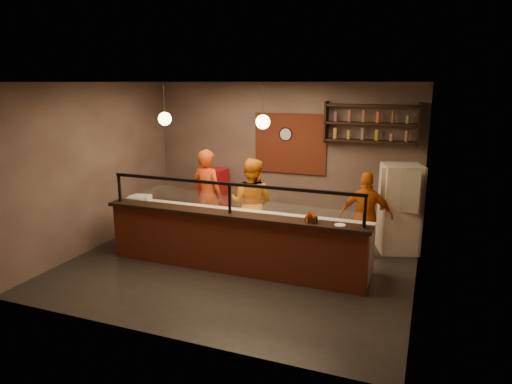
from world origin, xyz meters
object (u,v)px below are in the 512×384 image
at_px(red_cooler, 214,196).
at_px(cook_left, 208,195).
at_px(cook_right, 366,216).
at_px(condiment_caddy, 311,219).
at_px(cook_mid, 251,203).
at_px(wall_clock, 286,134).
at_px(fridge, 400,209).
at_px(pepper_mill, 364,220).
at_px(pizza_dough, 246,215).

bearing_deg(red_cooler, cook_left, -67.86).
xyz_separation_m(cook_right, condiment_caddy, (-0.65, -1.53, 0.29)).
distance_m(cook_mid, cook_right, 2.19).
distance_m(wall_clock, cook_left, 2.16).
bearing_deg(cook_right, wall_clock, -40.11).
bearing_deg(fridge, cook_right, -151.60).
distance_m(fridge, pepper_mill, 2.11).
height_order(red_cooler, condiment_caddy, red_cooler).
bearing_deg(cook_left, wall_clock, -121.70).
bearing_deg(wall_clock, fridge, -14.67).
relative_size(wall_clock, red_cooler, 0.23).
xyz_separation_m(wall_clock, red_cooler, (-1.61, -0.31, -1.46)).
distance_m(cook_left, pepper_mill, 3.62).
xyz_separation_m(pizza_dough, condiment_caddy, (1.29, -0.46, 0.20)).
bearing_deg(cook_left, cook_right, -166.99).
height_order(cook_mid, condiment_caddy, cook_mid).
relative_size(cook_mid, pepper_mill, 8.14).
height_order(wall_clock, red_cooler, wall_clock).
bearing_deg(cook_mid, fridge, -164.85).
distance_m(wall_clock, fridge, 2.87).
xyz_separation_m(red_cooler, pepper_mill, (3.71, -2.39, 0.53)).
xyz_separation_m(cook_right, pizza_dough, (-1.94, -1.07, 0.09)).
relative_size(fridge, condiment_caddy, 10.38).
relative_size(wall_clock, cook_right, 0.18).
bearing_deg(cook_left, fridge, -158.45).
relative_size(red_cooler, condiment_caddy, 7.81).
xyz_separation_m(cook_mid, cook_right, (2.18, 0.21, -0.08)).
relative_size(pizza_dough, pepper_mill, 2.54).
relative_size(wall_clock, pepper_mill, 1.37).
bearing_deg(cook_mid, condiment_caddy, 138.25).
height_order(wall_clock, cook_right, wall_clock).
xyz_separation_m(cook_mid, fridge, (2.73, 0.79, -0.04)).
bearing_deg(pizza_dough, cook_mid, 105.55).
relative_size(wall_clock, cook_mid, 0.17).
distance_m(pizza_dough, condiment_caddy, 1.39).
relative_size(cook_right, fridge, 0.96).
xyz_separation_m(cook_mid, condiment_caddy, (1.53, -1.32, 0.22)).
bearing_deg(red_cooler, cook_right, -12.06).
bearing_deg(pizza_dough, cook_right, 28.87).
distance_m(fridge, condiment_caddy, 2.44).
bearing_deg(cook_left, pizza_dough, 153.45).
xyz_separation_m(cook_left, red_cooler, (-0.37, 1.03, -0.31)).
relative_size(cook_right, condiment_caddy, 9.95).
distance_m(cook_left, cook_mid, 1.02).
xyz_separation_m(wall_clock, fridge, (2.50, -0.65, -1.25)).
bearing_deg(fridge, condiment_caddy, -137.88).
bearing_deg(cook_left, red_cooler, -59.25).
bearing_deg(condiment_caddy, pepper_mill, 4.53).
relative_size(fridge, red_cooler, 1.33).
height_order(cook_mid, fridge, cook_mid).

